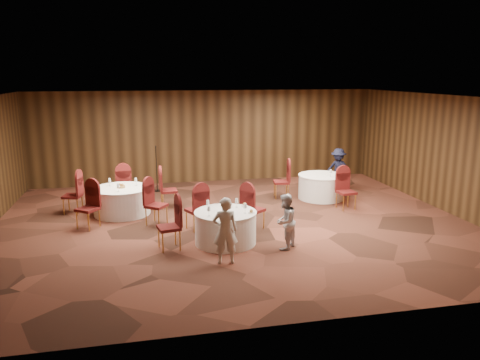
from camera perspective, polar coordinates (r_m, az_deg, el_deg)
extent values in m
plane|color=black|center=(12.04, -0.74, -5.36)|extent=(12.00, 12.00, 0.00)
plane|color=silver|center=(11.45, -0.78, 10.03)|extent=(12.00, 12.00, 0.00)
plane|color=black|center=(16.51, -4.17, 5.30)|extent=(12.00, 0.00, 12.00)
plane|color=black|center=(6.95, 7.37, -5.41)|extent=(12.00, 0.00, 12.00)
plane|color=black|center=(14.08, 23.97, 2.90)|extent=(0.00, 10.00, 10.00)
cylinder|color=white|center=(10.62, -1.78, -5.84)|extent=(1.38, 1.38, 0.72)
cylinder|color=white|center=(10.51, -1.79, -3.96)|extent=(1.41, 1.41, 0.03)
cylinder|color=white|center=(13.17, -14.20, -2.52)|extent=(1.51, 1.51, 0.72)
cylinder|color=white|center=(13.08, -14.29, -0.98)|extent=(1.54, 1.54, 0.03)
cylinder|color=white|center=(14.58, 9.89, -0.84)|extent=(1.40, 1.40, 0.72)
cylinder|color=white|center=(14.50, 9.94, 0.56)|extent=(1.43, 1.43, 0.03)
cylinder|color=silver|center=(10.83, -0.41, -3.34)|extent=(0.06, 0.06, 0.01)
cylinder|color=silver|center=(10.82, -0.41, -3.04)|extent=(0.01, 0.01, 0.11)
cone|color=silver|center=(10.79, -0.42, -2.51)|extent=(0.08, 0.08, 0.10)
cylinder|color=silver|center=(10.05, -2.00, -4.65)|extent=(0.06, 0.06, 0.01)
cylinder|color=silver|center=(10.04, -2.00, -4.33)|extent=(0.01, 0.01, 0.11)
cone|color=silver|center=(10.01, -2.00, -3.76)|extent=(0.08, 0.08, 0.10)
cylinder|color=silver|center=(10.71, -3.94, -3.56)|extent=(0.06, 0.06, 0.01)
cylinder|color=silver|center=(10.69, -3.94, -3.26)|extent=(0.01, 0.01, 0.11)
cone|color=silver|center=(10.67, -3.95, -2.72)|extent=(0.08, 0.08, 0.10)
cylinder|color=silver|center=(10.22, -3.79, -4.38)|extent=(0.06, 0.06, 0.01)
cylinder|color=silver|center=(10.20, -3.80, -4.06)|extent=(0.01, 0.01, 0.11)
cone|color=silver|center=(10.17, -3.81, -3.50)|extent=(0.08, 0.08, 0.10)
cylinder|color=silver|center=(10.40, 0.63, -4.04)|extent=(0.06, 0.06, 0.01)
cylinder|color=silver|center=(10.38, 0.63, -3.74)|extent=(0.01, 0.01, 0.11)
cone|color=silver|center=(10.35, 0.63, -3.18)|extent=(0.08, 0.08, 0.10)
cylinder|color=white|center=(9.98, -1.28, -4.76)|extent=(0.15, 0.15, 0.01)
sphere|color=#9E6B33|center=(9.97, -1.29, -4.53)|extent=(0.08, 0.08, 0.08)
cylinder|color=white|center=(10.40, 1.39, -4.02)|extent=(0.15, 0.15, 0.01)
sphere|color=#9E6B33|center=(10.39, 1.39, -3.80)|extent=(0.08, 0.08, 0.08)
cylinder|color=white|center=(10.93, 0.57, -3.17)|extent=(0.15, 0.15, 0.01)
sphere|color=#9E6B33|center=(10.92, 0.57, -2.96)|extent=(0.08, 0.08, 0.08)
cylinder|color=silver|center=(13.23, -12.56, -0.65)|extent=(0.06, 0.06, 0.01)
cylinder|color=silver|center=(13.22, -12.57, -0.41)|extent=(0.01, 0.01, 0.11)
cone|color=silver|center=(13.20, -12.59, 0.03)|extent=(0.08, 0.08, 0.10)
cylinder|color=silver|center=(13.37, -15.59, -0.68)|extent=(0.06, 0.06, 0.01)
cylinder|color=silver|center=(13.36, -15.60, -0.44)|extent=(0.01, 0.01, 0.11)
cone|color=silver|center=(13.33, -15.63, 0.00)|extent=(0.08, 0.08, 0.10)
cylinder|color=silver|center=(12.69, -14.59, -1.34)|extent=(0.06, 0.06, 0.01)
cylinder|color=silver|center=(12.67, -14.61, -1.09)|extent=(0.01, 0.01, 0.11)
cone|color=silver|center=(12.65, -14.63, -0.63)|extent=(0.08, 0.08, 0.10)
cylinder|color=#905E39|center=(13.07, -14.30, -0.79)|extent=(0.22, 0.22, 0.06)
sphere|color=#9E6B33|center=(13.08, -14.44, -0.52)|extent=(0.07, 0.07, 0.07)
sphere|color=#9E6B33|center=(13.04, -14.14, -0.55)|extent=(0.07, 0.07, 0.07)
cylinder|color=silver|center=(14.31, 10.98, 0.43)|extent=(0.06, 0.06, 0.01)
cylinder|color=silver|center=(14.30, 10.99, 0.66)|extent=(0.01, 0.01, 0.11)
cone|color=silver|center=(14.28, 11.00, 1.07)|extent=(0.08, 0.08, 0.10)
cylinder|color=black|center=(15.56, -10.03, -1.30)|extent=(0.24, 0.24, 0.02)
cylinder|color=black|center=(15.40, -10.14, 1.41)|extent=(0.02, 0.02, 1.48)
cylinder|color=black|center=(15.33, -10.25, 4.05)|extent=(0.04, 0.12, 0.04)
imported|color=silver|center=(9.41, -1.81, -6.20)|extent=(0.54, 0.38, 1.39)
imported|color=silver|center=(10.26, 5.50, -5.07)|extent=(0.75, 0.76, 1.24)
imported|color=black|center=(15.71, 11.88, 1.29)|extent=(0.99, 0.99, 1.38)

